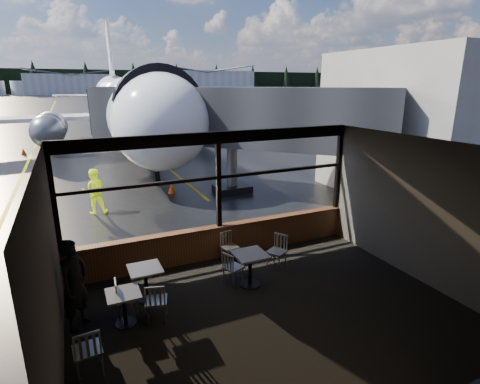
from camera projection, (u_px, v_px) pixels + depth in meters
ground_plane at (77, 100)px, 115.43m from camera, size 520.00×520.00×0.00m
carpet_floor at (272, 313)px, 7.90m from camera, size 8.00×6.00×0.01m
ceiling at (276, 150)px, 6.93m from camera, size 8.00×6.00×0.04m
wall_left at (50, 279)px, 5.82m from camera, size 0.04×6.00×3.50m
wall_right at (419, 210)px, 9.01m from camera, size 0.04×6.00×3.50m
wall_back at (389, 321)px, 4.79m from camera, size 8.00×0.04×3.50m
window_sill at (219, 242)px, 10.40m from camera, size 8.00×0.28×0.90m
window_header at (218, 138)px, 9.60m from camera, size 8.00×0.18×0.30m
mullion_left at (53, 199)px, 8.34m from camera, size 0.12×0.12×2.60m
mullion_centre at (218, 181)px, 9.91m from camera, size 0.12×0.12×2.60m
mullion_right at (338, 168)px, 11.49m from camera, size 0.12×0.12×2.60m
window_transom at (218, 177)px, 9.89m from camera, size 8.00×0.10×0.08m
airliner at (124, 68)px, 27.74m from camera, size 33.60×39.56×11.58m
jet_bridge at (250, 137)px, 16.07m from camera, size 9.35×11.42×4.99m
cafe_table_near at (250, 269)px, 8.93m from camera, size 0.75×0.75×0.83m
cafe_table_mid at (146, 284)px, 8.34m from camera, size 0.70×0.70×0.78m
cafe_table_left at (125, 308)px, 7.47m from camera, size 0.65×0.65×0.71m
chair_near_e at (277, 252)px, 9.75m from camera, size 0.68×0.68×0.92m
chair_near_w at (233, 268)px, 8.99m from camera, size 0.60×0.60×0.85m
chair_near_n at (230, 247)px, 10.12m from camera, size 0.54×0.54×0.84m
chair_mid_s at (156, 301)px, 7.58m from camera, size 0.60×0.60×0.88m
chair_mid_w at (127, 298)px, 7.69m from camera, size 0.50×0.50×0.87m
chair_left_s at (87, 350)px, 6.14m from camera, size 0.55×0.55×0.93m
passenger at (75, 285)px, 7.24m from camera, size 0.77×0.82×1.87m
ground_crew at (94, 191)px, 13.86m from camera, size 0.86×0.68×1.70m
cone_nose at (172, 188)px, 16.56m from camera, size 0.34×0.34×0.48m
cone_wing at (23, 151)px, 25.58m from camera, size 0.34×0.34×0.47m
terminal_annex at (416, 125)px, 15.86m from camera, size 5.00×7.00×6.00m
hangar_mid at (71, 83)px, 170.86m from camera, size 38.00×15.00×10.00m
hangar_right at (201, 81)px, 188.36m from camera, size 50.00×20.00×12.00m
fuel_tank_b at (21, 88)px, 160.82m from camera, size 8.00×8.00×6.00m
fuel_tank_c at (47, 88)px, 164.81m from camera, size 8.00×8.00×6.00m
treeline at (70, 81)px, 192.43m from camera, size 360.00×3.00×12.00m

